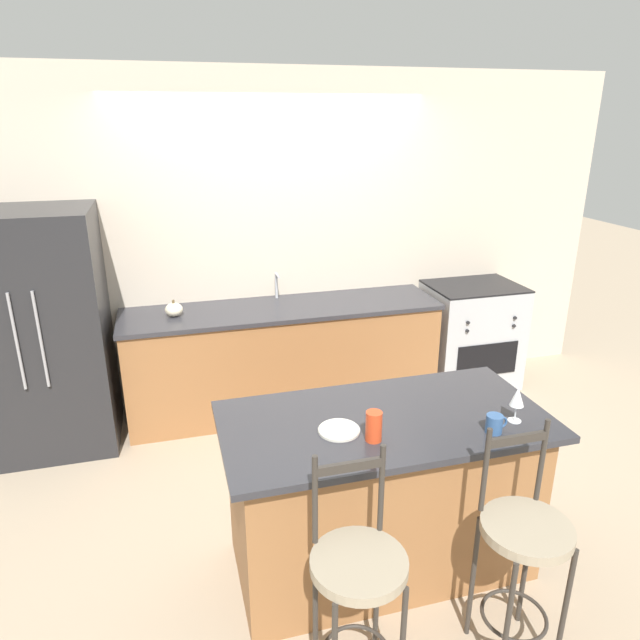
% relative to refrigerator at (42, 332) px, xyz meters
% --- Properties ---
extents(ground_plane, '(18.00, 18.00, 0.00)m').
position_rel_refrigerator_xyz_m(ground_plane, '(1.77, -0.31, -0.88)').
color(ground_plane, tan).
extents(wall_back, '(6.00, 0.07, 2.70)m').
position_rel_refrigerator_xyz_m(wall_back, '(1.77, 0.41, 0.47)').
color(wall_back, beige).
rests_on(wall_back, ground_plane).
extents(back_counter, '(2.54, 0.69, 0.89)m').
position_rel_refrigerator_xyz_m(back_counter, '(1.77, 0.08, -0.43)').
color(back_counter, '#936038').
rests_on(back_counter, ground_plane).
extents(sink_faucet, '(0.02, 0.13, 0.22)m').
position_rel_refrigerator_xyz_m(sink_faucet, '(1.77, 0.28, 0.15)').
color(sink_faucet, '#ADAFB5').
rests_on(sink_faucet, back_counter).
extents(kitchen_island, '(1.66, 0.83, 0.90)m').
position_rel_refrigerator_xyz_m(kitchen_island, '(1.90, -1.84, -0.42)').
color(kitchen_island, '#936038').
rests_on(kitchen_island, ground_plane).
extents(refrigerator, '(0.89, 0.80, 1.75)m').
position_rel_refrigerator_xyz_m(refrigerator, '(0.00, 0.00, 0.00)').
color(refrigerator, '#232326').
rests_on(refrigerator, ground_plane).
extents(oven_range, '(0.80, 0.64, 0.93)m').
position_rel_refrigerator_xyz_m(oven_range, '(3.50, 0.08, -0.41)').
color(oven_range, '#ADAFB5').
rests_on(oven_range, ground_plane).
extents(bar_stool_near, '(0.39, 0.39, 1.12)m').
position_rel_refrigerator_xyz_m(bar_stool_near, '(1.52, -2.53, -0.29)').
color(bar_stool_near, '#332D28').
rests_on(bar_stool_near, ground_plane).
extents(bar_stool_far, '(0.39, 0.39, 1.12)m').
position_rel_refrigerator_xyz_m(bar_stool_far, '(2.27, -2.53, -0.29)').
color(bar_stool_far, '#332D28').
rests_on(bar_stool_far, ground_plane).
extents(dinner_plate, '(0.20, 0.20, 0.02)m').
position_rel_refrigerator_xyz_m(dinner_plate, '(1.63, -1.90, 0.03)').
color(dinner_plate, beige).
rests_on(dinner_plate, kitchen_island).
extents(wine_glass, '(0.07, 0.07, 0.19)m').
position_rel_refrigerator_xyz_m(wine_glass, '(2.51, -2.04, 0.16)').
color(wine_glass, white).
rests_on(wine_glass, kitchen_island).
extents(coffee_mug, '(0.11, 0.08, 0.09)m').
position_rel_refrigerator_xyz_m(coffee_mug, '(2.35, -2.11, 0.07)').
color(coffee_mug, '#335689').
rests_on(coffee_mug, kitchen_island).
extents(tumbler_cup, '(0.08, 0.08, 0.15)m').
position_rel_refrigerator_xyz_m(tumbler_cup, '(1.77, -2.02, 0.10)').
color(tumbler_cup, red).
rests_on(tumbler_cup, kitchen_island).
extents(pumpkin_decoration, '(0.13, 0.13, 0.13)m').
position_rel_refrigerator_xyz_m(pumpkin_decoration, '(0.93, 0.06, 0.07)').
color(pumpkin_decoration, beige).
rests_on(pumpkin_decoration, back_counter).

